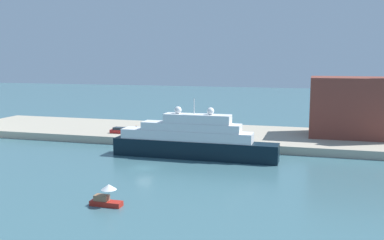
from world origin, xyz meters
TOP-DOWN VIEW (x-y plane):
  - ground at (0.00, 0.00)m, footprint 400.00×400.00m
  - quay_dock at (0.00, 27.88)m, footprint 110.00×23.77m
  - large_yacht at (5.55, 8.96)m, footprint 29.80×3.85m
  - small_motorboat at (2.50, -18.36)m, footprint 3.95×1.88m
  - harbor_building at (33.58, 30.57)m, footprint 16.36×10.93m
  - parked_car at (-13.98, 20.85)m, footprint 4.53×1.78m
  - person_figure at (-10.79, 22.00)m, footprint 0.36×0.36m
  - mooring_bollard at (7.57, 17.27)m, footprint 0.45×0.45m

SIDE VIEW (x-z plane):
  - ground at x=0.00m, z-range 0.00..0.00m
  - quay_dock at x=0.00m, z-range 0.00..1.57m
  - small_motorboat at x=2.50m, z-range -0.22..2.51m
  - mooring_bollard at x=7.57m, z-range 1.57..2.35m
  - parked_car at x=-13.98m, z-range 1.49..2.77m
  - person_figure at x=-10.79m, z-range 1.51..3.20m
  - large_yacht at x=5.55m, z-range -2.18..8.51m
  - harbor_building at x=33.58m, z-range 1.57..13.84m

